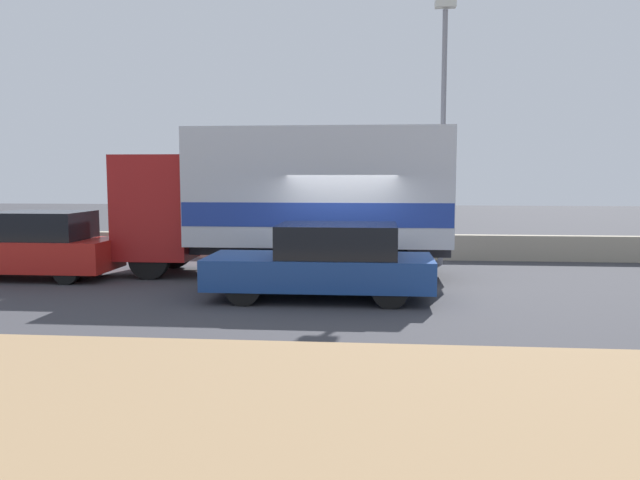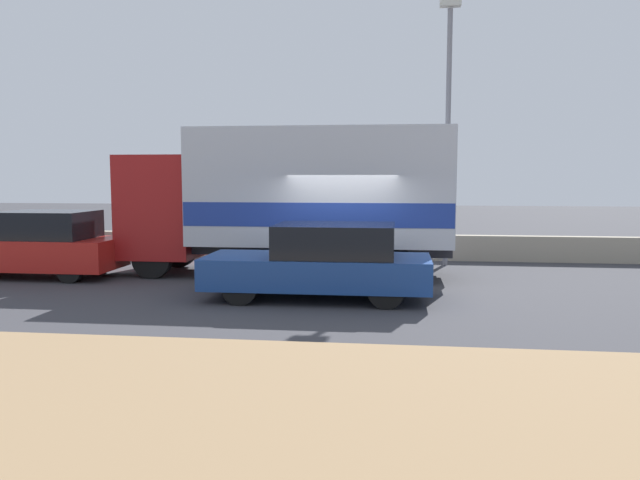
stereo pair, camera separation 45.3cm
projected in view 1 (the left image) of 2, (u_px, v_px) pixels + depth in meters
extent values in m
plane|color=#38383D|center=(338.00, 295.00, 13.04)|extent=(80.00, 80.00, 0.00)
cube|color=#937551|center=(299.00, 410.00, 6.57)|extent=(60.00, 5.31, 0.04)
cube|color=#A39984|center=(350.00, 246.00, 18.69)|extent=(60.00, 0.35, 0.75)
cylinder|color=slate|center=(443.00, 140.00, 17.16)|extent=(0.14, 0.14, 6.94)
cube|color=beige|center=(446.00, 4.00, 16.78)|extent=(0.56, 0.28, 0.20)
cube|color=maroon|center=(161.00, 207.00, 15.76)|extent=(1.83, 2.18, 2.55)
cube|color=black|center=(126.00, 186.00, 15.79)|extent=(0.06, 1.86, 1.12)
cube|color=#2D2D33|center=(320.00, 248.00, 15.49)|extent=(6.26, 1.40, 0.25)
cube|color=silver|center=(320.00, 187.00, 15.34)|extent=(6.26, 2.54, 2.79)
cube|color=navy|center=(320.00, 212.00, 15.40)|extent=(6.23, 2.56, 0.56)
cylinder|color=black|center=(149.00, 259.00, 14.97)|extent=(0.96, 0.28, 0.96)
cylinder|color=black|center=(174.00, 250.00, 16.80)|extent=(0.96, 0.28, 0.96)
cylinder|color=black|center=(391.00, 262.00, 14.44)|extent=(0.96, 0.28, 0.96)
cylinder|color=black|center=(389.00, 253.00, 16.27)|extent=(0.96, 0.28, 0.96)
cylinder|color=black|center=(337.00, 262.00, 14.56)|extent=(0.96, 0.28, 0.96)
cylinder|color=black|center=(341.00, 252.00, 16.39)|extent=(0.96, 0.28, 0.96)
cube|color=navy|center=(320.00, 271.00, 12.55)|extent=(4.52, 1.80, 0.61)
cube|color=black|center=(338.00, 240.00, 12.46)|extent=(2.35, 1.66, 0.65)
cylinder|color=black|center=(243.00, 288.00, 11.93)|extent=(0.69, 0.20, 0.69)
cylinder|color=black|center=(259.00, 275.00, 13.48)|extent=(0.69, 0.20, 0.69)
cylinder|color=black|center=(390.00, 290.00, 11.67)|extent=(0.69, 0.20, 0.69)
cylinder|color=black|center=(389.00, 277.00, 13.22)|extent=(0.69, 0.20, 0.69)
cube|color=#B21E19|center=(32.00, 254.00, 15.08)|extent=(4.02, 1.73, 0.74)
cube|color=black|center=(43.00, 225.00, 14.98)|extent=(2.09, 1.59, 0.67)
cylinder|color=black|center=(2.00, 261.00, 15.96)|extent=(0.59, 0.20, 0.59)
cylinder|color=black|center=(66.00, 272.00, 14.26)|extent=(0.59, 0.20, 0.59)
cylinder|color=black|center=(95.00, 263.00, 15.73)|extent=(0.59, 0.20, 0.59)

